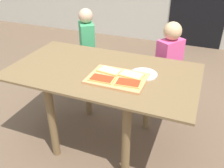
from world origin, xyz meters
name	(u,v)px	position (x,y,z in m)	size (l,w,h in m)	color
ground_plane	(104,139)	(0.00, 0.00, 0.00)	(16.00, 16.00, 0.00)	brown
dining_table	(103,85)	(0.00, 0.00, 0.58)	(1.47, 0.83, 0.71)	brown
cutting_board	(117,78)	(0.16, -0.09, 0.72)	(0.42, 0.30, 0.02)	tan
pizza_slice_far_left	(110,71)	(0.07, -0.03, 0.74)	(0.19, 0.13, 0.01)	#E4AB58
pizza_slice_near_left	(102,79)	(0.07, -0.16, 0.74)	(0.18, 0.11, 0.01)	#E4AB58
pizza_slice_near_right	(128,83)	(0.26, -0.15, 0.74)	(0.18, 0.12, 0.01)	#E4AB58
pizza_slice_far_right	(131,75)	(0.24, -0.03, 0.74)	(0.19, 0.13, 0.01)	#E4AB58
plate_white_right	(144,74)	(0.32, 0.05, 0.72)	(0.20, 0.20, 0.01)	silver
child_left	(87,49)	(-0.50, 0.71, 0.56)	(0.25, 0.28, 1.00)	#252B44
child_right	(168,64)	(0.41, 0.64, 0.55)	(0.25, 0.28, 0.97)	#4A4169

